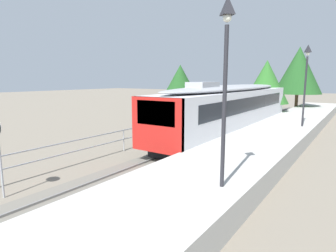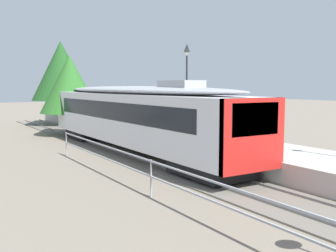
{
  "view_description": "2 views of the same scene",
  "coord_description": "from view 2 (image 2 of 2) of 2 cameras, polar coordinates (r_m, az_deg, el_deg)",
  "views": [
    {
      "loc": [
        7.67,
        9.46,
        4.05
      ],
      "look_at": [
        0.0,
        20.63,
        1.8
      ],
      "focal_mm": 30.34,
      "sensor_mm": 36.0,
      "label": 1
    },
    {
      "loc": [
        -9.47,
        10.05,
        3.64
      ],
      "look_at": [
        -1.0,
        23.63,
        2.0
      ],
      "focal_mm": 41.78,
      "sensor_mm": 36.0,
      "label": 2
    }
  ],
  "objects": [
    {
      "name": "station_platform",
      "position": [
        17.75,
        14.64,
        -4.7
      ],
      "size": [
        3.9,
        60.0,
        0.9
      ],
      "primitive_type": "cube",
      "color": "#B7B5AD",
      "rests_on": "ground"
    },
    {
      "name": "tree_distant_left",
      "position": [
        37.12,
        -15.33,
        7.78
      ],
      "size": [
        5.29,
        5.29,
        7.72
      ],
      "color": "brown",
      "rests_on": "ground"
    },
    {
      "name": "tree_behind_station_far",
      "position": [
        29.68,
        -14.12,
        5.92
      ],
      "size": [
        4.37,
        4.37,
        5.88
      ],
      "color": "brown",
      "rests_on": "ground"
    },
    {
      "name": "commuter_train",
      "position": [
        20.92,
        -4.94,
        1.72
      ],
      "size": [
        2.82,
        18.24,
        3.74
      ],
      "color": "silver",
      "rests_on": "track_rails"
    },
    {
      "name": "platform_lamp_far_end",
      "position": [
        24.48,
        2.76,
        8.15
      ],
      "size": [
        0.34,
        0.34,
        5.35
      ],
      "color": "#232328",
      "rests_on": "station_platform"
    },
    {
      "name": "ground_plane",
      "position": [
        14.07,
        -3.44,
        -9.15
      ],
      "size": [
        160.0,
        160.0,
        0.0
      ],
      "primitive_type": "plane",
      "color": "slate"
    },
    {
      "name": "track_rails",
      "position": [
        15.67,
        6.32,
        -7.49
      ],
      "size": [
        3.2,
        60.0,
        0.14
      ],
      "color": "#6B665B",
      "rests_on": "ground"
    }
  ]
}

